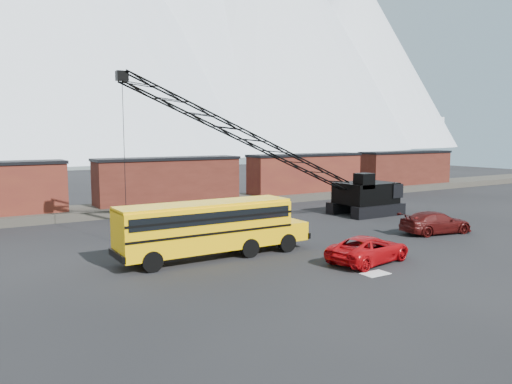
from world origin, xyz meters
TOP-DOWN VIEW (x-y plane):
  - ground at (0.00, 0.00)m, footprint 160.00×160.00m
  - gravel_berm at (0.00, 22.00)m, footprint 120.00×5.00m
  - boxcar_mid at (0.00, 22.00)m, footprint 13.70×3.10m
  - boxcar_east_near at (16.00, 22.00)m, footprint 13.70×3.10m
  - boxcar_east_far at (32.00, 22.00)m, footprint 13.70×3.10m
  - snow_patch at (0.50, -4.00)m, footprint 1.40×0.90m
  - school_bus at (-4.99, 3.36)m, footprint 11.65×2.65m
  - red_pickup at (1.87, -2.14)m, footprint 5.59×3.29m
  - maroon_suv at (11.65, 1.23)m, footprint 5.64×3.08m
  - crawler_crane at (2.74, 9.69)m, footprint 24.97×4.20m

SIDE VIEW (x-z plane):
  - ground at x=0.00m, z-range 0.00..0.00m
  - snow_patch at x=0.50m, z-range 0.00..0.02m
  - gravel_berm at x=0.00m, z-range 0.00..0.70m
  - red_pickup at x=1.87m, z-range 0.00..1.46m
  - maroon_suv at x=11.65m, z-range 0.00..1.55m
  - school_bus at x=-4.99m, z-range 0.20..3.39m
  - boxcar_mid at x=0.00m, z-range 0.68..4.85m
  - boxcar_east_near at x=16.00m, z-range 0.68..4.85m
  - boxcar_east_far at x=32.00m, z-range 0.68..4.85m
  - crawler_crane at x=2.74m, z-range 0.59..11.59m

